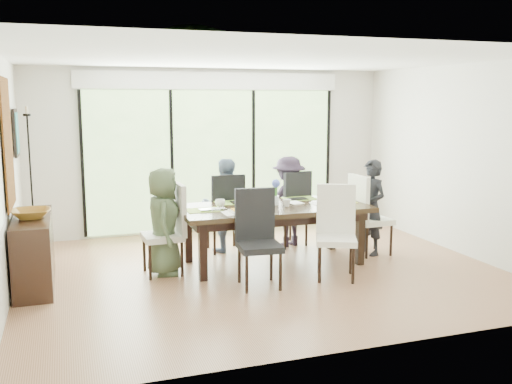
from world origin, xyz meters
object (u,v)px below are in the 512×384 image
object	(u,v)px
person_far_left	(225,205)
cup_b	(287,203)
vase	(276,200)
chair_right_end	(372,214)
person_far_right	(289,201)
cup_a	(220,203)
sideboard	(34,251)
laptop	(214,210)
chair_near_left	(259,239)
chair_far_right	(288,208)
chair_left_end	(162,229)
person_left_end	(164,221)
cup_c	(325,198)
table_top	(274,208)
person_right_end	(371,207)
chair_near_right	(336,233)
bowl	(31,214)
chair_far_left	(224,212)

from	to	relation	value
person_far_left	cup_b	world-z (taller)	person_far_left
person_far_left	vase	bearing A→B (deg)	126.31
chair_right_end	person_far_right	bearing A→B (deg)	45.97
cup_a	sideboard	world-z (taller)	cup_a
laptop	sideboard	size ratio (longest dim) A/B	0.23
laptop	person_far_right	bearing A→B (deg)	29.63
person_far_left	sideboard	world-z (taller)	person_far_left
vase	cup_b	xyz separation A→B (m)	(0.10, -0.15, -0.01)
cup_a	chair_near_left	bearing A→B (deg)	-78.91
chair_far_right	laptop	world-z (taller)	chair_far_right
chair_left_end	person_left_end	world-z (taller)	person_left_end
cup_a	cup_b	size ratio (longest dim) A/B	1.24
person_left_end	cup_c	xyz separation A→B (m)	(2.28, 0.10, 0.16)
table_top	person_right_end	distance (m)	1.48
vase	chair_near_right	bearing A→B (deg)	-63.94
sideboard	chair_near_right	bearing A→B (deg)	-14.59
chair_right_end	person_far_right	world-z (taller)	person_far_right
chair_far_right	chair_near_right	size ratio (longest dim) A/B	1.00
chair_left_end	person_left_end	size ratio (longest dim) A/B	0.85
chair_right_end	bowl	distance (m)	4.53
person_left_end	person_far_left	xyz separation A→B (m)	(1.03, 0.83, 0.00)
vase	chair_right_end	bearing A→B (deg)	-1.97
table_top	chair_right_end	distance (m)	1.51
chair_near_left	laptop	distance (m)	0.88
person_right_end	vase	size ratio (longest dim) A/B	10.75
chair_far_left	chair_near_left	world-z (taller)	same
chair_near_right	cup_a	xyz separation A→B (m)	(-1.20, 1.02, 0.26)
chair_right_end	chair_near_right	world-z (taller)	same
chair_near_right	cup_a	size ratio (longest dim) A/B	8.87
chair_near_right	cup_c	size ratio (longest dim) A/B	8.87
chair_far_right	person_right_end	bearing A→B (deg)	122.47
person_far_left	chair_far_left	bearing A→B (deg)	-86.35
cup_a	bowl	bearing A→B (deg)	-175.01
person_far_left	laptop	size ratio (longest dim) A/B	3.91
chair_near_right	person_right_end	size ratio (longest dim) A/B	0.85
table_top	sideboard	world-z (taller)	sideboard
vase	sideboard	size ratio (longest dim) A/B	0.09
table_top	chair_near_left	bearing A→B (deg)	-119.89
person_right_end	person_far_right	xyz separation A→B (m)	(-0.93, 0.83, 0.00)
chair_far_left	chair_near_right	bearing A→B (deg)	119.65
chair_far_left	person_left_end	distance (m)	1.34
cup_c	chair_near_left	bearing A→B (deg)	-143.27
cup_b	bowl	xyz separation A→B (m)	(-3.17, 0.05, 0.05)
person_far_left	bowl	world-z (taller)	person_far_left
vase	cup_b	size ratio (longest dim) A/B	1.20
chair_near_right	laptop	bearing A→B (deg)	174.25
chair_right_end	person_far_left	size ratio (longest dim) A/B	0.85
person_far_right	bowl	bearing A→B (deg)	3.66
chair_near_right	bowl	bearing A→B (deg)	-169.11
laptop	cup_a	world-z (taller)	cup_a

